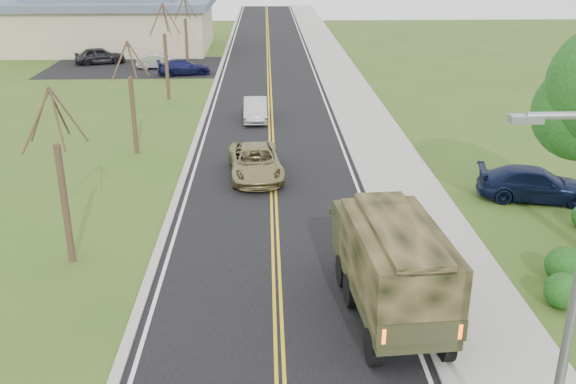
{
  "coord_description": "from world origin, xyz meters",
  "views": [
    {
      "loc": [
        -0.27,
        -9.89,
        10.31
      ],
      "look_at": [
        0.48,
        11.65,
        1.8
      ],
      "focal_mm": 40.0,
      "sensor_mm": 36.0,
      "label": 1
    }
  ],
  "objects_px": {
    "suv_champagne": "(255,162)",
    "sedan_silver": "(255,109)",
    "pickup_navy": "(535,184)",
    "military_truck": "(391,260)"
  },
  "relations": [
    {
      "from": "suv_champagne",
      "to": "sedan_silver",
      "type": "bearing_deg",
      "value": 85.49
    },
    {
      "from": "suv_champagne",
      "to": "sedan_silver",
      "type": "height_order",
      "value": "suv_champagne"
    },
    {
      "from": "suv_champagne",
      "to": "pickup_navy",
      "type": "distance_m",
      "value": 12.29
    },
    {
      "from": "military_truck",
      "to": "sedan_silver",
      "type": "bearing_deg",
      "value": 96.31
    },
    {
      "from": "suv_champagne",
      "to": "pickup_navy",
      "type": "relative_size",
      "value": 1.06
    },
    {
      "from": "military_truck",
      "to": "pickup_navy",
      "type": "relative_size",
      "value": 1.38
    },
    {
      "from": "pickup_navy",
      "to": "sedan_silver",
      "type": "bearing_deg",
      "value": 54.09
    },
    {
      "from": "sedan_silver",
      "to": "pickup_navy",
      "type": "bearing_deg",
      "value": -49.11
    },
    {
      "from": "military_truck",
      "to": "pickup_navy",
      "type": "bearing_deg",
      "value": 44.09
    },
    {
      "from": "military_truck",
      "to": "sedan_silver",
      "type": "relative_size",
      "value": 1.65
    }
  ]
}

